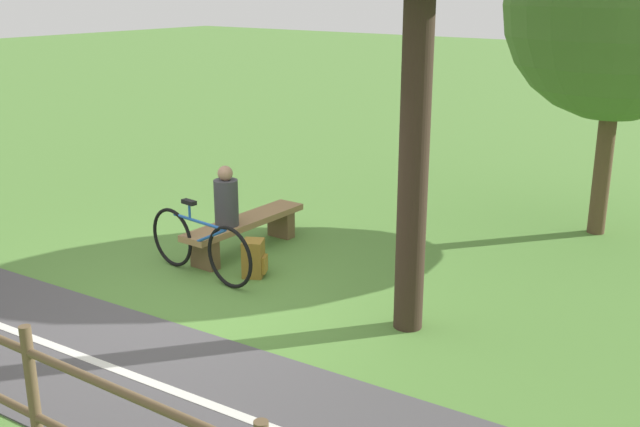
{
  "coord_description": "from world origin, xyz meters",
  "views": [
    {
      "loc": [
        5.23,
        5.59,
        3.38
      ],
      "look_at": [
        -1.14,
        0.83,
        0.93
      ],
      "focal_mm": 42.1,
      "sensor_mm": 36.0,
      "label": 1
    }
  ],
  "objects_px": {
    "person_seated": "(226,199)",
    "tree_far_right": "(621,6)",
    "backpack": "(254,259)",
    "bench": "(245,228)",
    "bicycle": "(200,245)"
  },
  "relations": [
    {
      "from": "bench",
      "to": "backpack",
      "type": "xyz_separation_m",
      "value": [
        0.59,
        0.67,
        -0.1
      ]
    },
    {
      "from": "bench",
      "to": "person_seated",
      "type": "bearing_deg",
      "value": -0.0
    },
    {
      "from": "person_seated",
      "to": "bicycle",
      "type": "xyz_separation_m",
      "value": [
        0.64,
        0.16,
        -0.39
      ]
    },
    {
      "from": "person_seated",
      "to": "bicycle",
      "type": "distance_m",
      "value": 0.77
    },
    {
      "from": "bicycle",
      "to": "person_seated",
      "type": "bearing_deg",
      "value": 108.59
    },
    {
      "from": "bench",
      "to": "bicycle",
      "type": "distance_m",
      "value": 0.99
    },
    {
      "from": "person_seated",
      "to": "backpack",
      "type": "relative_size",
      "value": 1.71
    },
    {
      "from": "bench",
      "to": "tree_far_right",
      "type": "relative_size",
      "value": 0.43
    },
    {
      "from": "bicycle",
      "to": "tree_far_right",
      "type": "distance_m",
      "value": 6.21
    },
    {
      "from": "person_seated",
      "to": "backpack",
      "type": "distance_m",
      "value": 0.91
    },
    {
      "from": "bench",
      "to": "backpack",
      "type": "height_order",
      "value": "backpack"
    },
    {
      "from": "backpack",
      "to": "tree_far_right",
      "type": "bearing_deg",
      "value": 146.07
    },
    {
      "from": "person_seated",
      "to": "backpack",
      "type": "height_order",
      "value": "person_seated"
    },
    {
      "from": "bicycle",
      "to": "backpack",
      "type": "xyz_separation_m",
      "value": [
        -0.39,
        0.51,
        -0.17
      ]
    },
    {
      "from": "person_seated",
      "to": "tree_far_right",
      "type": "distance_m",
      "value": 5.68
    }
  ]
}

